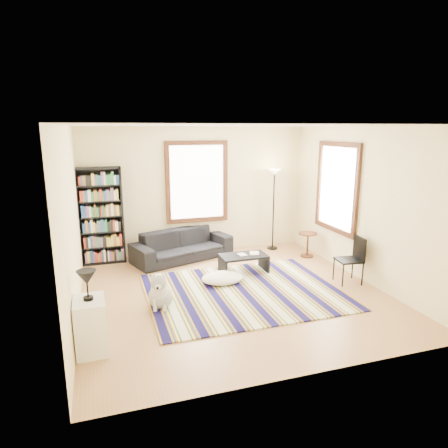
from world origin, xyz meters
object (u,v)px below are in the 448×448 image
object	(u,v)px
sofa	(182,245)
side_table	(307,245)
bookshelf	(101,216)
dog	(160,289)
coffee_table	(244,264)
floor_lamp	(273,210)
folding_chair	(349,260)
white_cabinet	(91,326)
floor_cushion	(222,278)

from	to	relation	value
sofa	side_table	world-z (taller)	sofa
bookshelf	dog	distance (m)	2.74
sofa	coffee_table	bearing A→B (deg)	-69.30
floor_lamp	dog	world-z (taller)	floor_lamp
coffee_table	side_table	size ratio (longest dim) A/B	1.67
sofa	folding_chair	distance (m)	3.44
bookshelf	folding_chair	world-z (taller)	bookshelf
side_table	dog	distance (m)	3.81
floor_lamp	white_cabinet	xyz separation A→B (m)	(-4.02, -3.36, -0.58)
floor_lamp	folding_chair	size ratio (longest dim) A/B	2.16
side_table	dog	size ratio (longest dim) A/B	0.90
coffee_table	floor_lamp	world-z (taller)	floor_lamp
folding_chair	floor_lamp	bearing A→B (deg)	106.83
floor_cushion	floor_lamp	world-z (taller)	floor_lamp
floor_cushion	white_cabinet	bearing A→B (deg)	-143.35
white_cabinet	dog	bearing A→B (deg)	43.24
bookshelf	floor_lamp	world-z (taller)	bookshelf
floor_cushion	floor_lamp	bearing A→B (deg)	43.73
side_table	white_cabinet	size ratio (longest dim) A/B	0.77
floor_cushion	side_table	distance (m)	2.42
coffee_table	side_table	bearing A→B (deg)	17.00
sofa	floor_lamp	bearing A→B (deg)	-15.74
bookshelf	folding_chair	distance (m)	4.96
bookshelf	dog	xyz separation A→B (m)	(0.80, -2.52, -0.70)
floor_cushion	folding_chair	world-z (taller)	folding_chair
coffee_table	white_cabinet	world-z (taller)	white_cabinet
floor_cushion	side_table	size ratio (longest dim) A/B	1.43
coffee_table	white_cabinet	xyz separation A→B (m)	(-2.82, -2.07, 0.17)
bookshelf	floor_cushion	distance (m)	2.90
floor_lamp	folding_chair	xyz separation A→B (m)	(0.43, -2.35, -0.50)
dog	sofa	bearing A→B (deg)	83.98
sofa	floor_lamp	size ratio (longest dim) A/B	1.15
sofa	white_cabinet	xyz separation A→B (m)	(-1.85, -3.26, 0.04)
coffee_table	floor_cushion	xyz separation A→B (m)	(-0.56, -0.39, -0.08)
folding_chair	white_cabinet	xyz separation A→B (m)	(-4.45, -1.01, -0.08)
coffee_table	floor_cushion	distance (m)	0.68
floor_lamp	dog	xyz separation A→B (m)	(-2.99, -2.35, -0.63)
floor_cushion	folding_chair	distance (m)	2.31
floor_lamp	side_table	bearing A→B (deg)	-58.13
coffee_table	side_table	xyz separation A→B (m)	(1.68, 0.51, 0.09)
bookshelf	coffee_table	distance (m)	3.09
coffee_table	bookshelf	bearing A→B (deg)	150.62
dog	floor_lamp	bearing A→B (deg)	52.22
folding_chair	white_cabinet	size ratio (longest dim) A/B	1.23
floor_cushion	white_cabinet	xyz separation A→B (m)	(-2.26, -1.68, 0.25)
coffee_table	side_table	world-z (taller)	side_table
bookshelf	floor_cushion	world-z (taller)	bookshelf
floor_lamp	folding_chair	bearing A→B (deg)	-79.59
sofa	white_cabinet	bearing A→B (deg)	-137.93
floor_cushion	dog	xyz separation A→B (m)	(-1.23, -0.67, 0.20)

